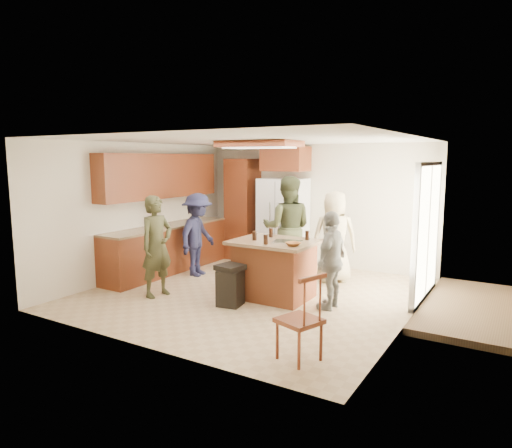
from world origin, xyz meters
The scene contains 12 objects.
person_front_left centered at (-1.26, -0.88, 0.82)m, with size 0.59×0.43×1.63m, color #383921.
person_behind_left centered at (0.04, 1.15, 0.95)m, with size 0.92×0.57×1.89m, color #373D23.
person_behind_right centered at (0.87, 1.38, 0.82)m, with size 0.81×0.52×1.65m, color tan.
person_side_right centered at (1.38, -0.03, 0.73)m, with size 0.85×0.44×1.46m, color gray.
person_counter centered at (-1.51, 0.48, 0.78)m, with size 1.01×0.47×1.57m, color #1A1B35.
left_cabinetry centered at (-2.24, 0.40, 0.96)m, with size 0.64×3.00×2.30m.
back_wall_units centered at (-1.33, 2.20, 1.38)m, with size 1.80×0.60×2.45m.
refrigerator centered at (-0.55, 2.12, 0.90)m, with size 0.90×0.76×1.80m.
kitchen_island centered at (0.41, -0.01, 0.47)m, with size 1.28×1.03×0.93m.
island_items centered at (0.63, -0.10, 0.97)m, with size 0.90×0.73×0.15m.
trash_bin centered at (0.03, -0.69, 0.32)m, with size 0.41×0.41×0.63m.
spindle_chair centered at (1.76, -1.87, 0.45)m, with size 0.54×0.54×0.99m.
Camera 1 is at (3.80, -6.21, 2.22)m, focal length 32.00 mm.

